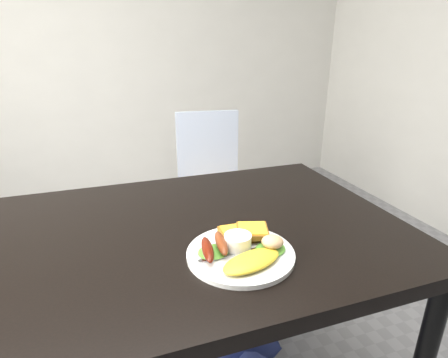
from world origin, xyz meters
name	(u,v)px	position (x,y,z in m)	size (l,w,h in m)	color
room_back_panel	(117,29)	(0.00, 2.25, 1.35)	(4.00, 0.04, 2.70)	silver
dining_table	(185,235)	(0.00, 0.00, 0.73)	(1.20, 0.80, 0.04)	black
dining_chair	(216,192)	(0.38, 0.91, 0.45)	(0.36, 0.36, 0.04)	tan
person	(209,190)	(0.20, 0.45, 0.66)	(0.47, 0.32, 1.32)	navy
plate	(240,254)	(0.09, -0.18, 0.76)	(0.25, 0.25, 0.01)	white
lettuce_left	(213,252)	(0.03, -0.16, 0.77)	(0.07, 0.07, 0.01)	#4B8829
lettuce_right	(270,249)	(0.16, -0.19, 0.77)	(0.08, 0.07, 0.01)	#3E8E29
omelette	(252,261)	(0.10, -0.23, 0.77)	(0.15, 0.07, 0.02)	gold
sausage_a	(207,249)	(0.01, -0.17, 0.78)	(0.03, 0.11, 0.03)	#5A1A0F
sausage_b	(221,243)	(0.05, -0.16, 0.78)	(0.03, 0.10, 0.03)	brown
ramekin	(238,242)	(0.09, -0.16, 0.78)	(0.07, 0.07, 0.04)	white
toast_a	(238,234)	(0.11, -0.11, 0.77)	(0.09, 0.09, 0.01)	brown
toast_b	(252,231)	(0.15, -0.13, 0.78)	(0.08, 0.08, 0.01)	#975123
potato_salad	(272,242)	(0.17, -0.20, 0.79)	(0.05, 0.05, 0.03)	tan
fork	(230,255)	(0.06, -0.18, 0.76)	(0.15, 0.01, 0.00)	#ADAFB7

